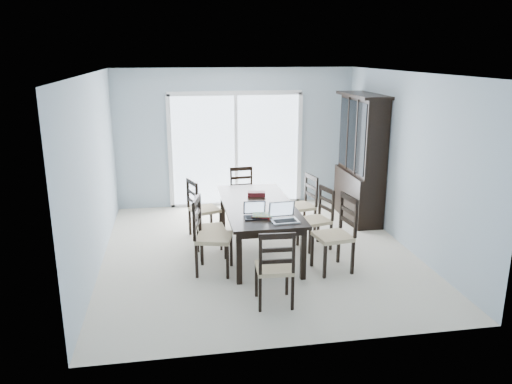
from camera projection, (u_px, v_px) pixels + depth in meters
floor at (258, 252)px, 7.43m from camera, size 5.00×5.00×0.00m
ceiling at (258, 73)px, 6.73m from camera, size 5.00×5.00×0.00m
back_wall at (236, 138)px, 9.45m from camera, size 4.50×0.02×2.60m
wall_left at (94, 173)px, 6.72m from camera, size 0.02×5.00×2.60m
wall_right at (407, 161)px, 7.44m from camera, size 0.02×5.00×2.60m
balcony at (230, 192)px, 10.77m from camera, size 4.50×2.00×0.10m
railing at (225, 156)px, 11.56m from camera, size 4.50×0.06×1.10m
dining_table at (258, 209)px, 7.25m from camera, size 1.00×2.20×0.75m
china_hutch at (361, 160)px, 8.66m from camera, size 0.50×1.38×2.20m
sliding_door at (236, 149)px, 9.49m from camera, size 2.52×0.05×2.18m
chair_left_near at (206, 227)px, 6.60m from camera, size 0.56×0.55×1.20m
chair_left_mid at (205, 221)px, 7.14m from camera, size 0.42×0.41×1.02m
chair_left_far at (199, 202)px, 7.87m from camera, size 0.54×0.53×1.10m
chair_right_near at (340, 225)px, 6.68m from camera, size 0.52×0.51×1.20m
chair_right_mid at (320, 211)px, 7.48m from camera, size 0.50×0.49×1.07m
chair_right_far at (305, 198)px, 8.10m from camera, size 0.51×0.50×1.11m
chair_end_near at (275, 261)px, 5.68m from camera, size 0.44×0.45×1.10m
chair_end_far at (242, 188)px, 8.72m from camera, size 0.44×0.45×1.08m
laptop_dark at (256, 215)px, 6.59m from camera, size 0.31×0.22×0.21m
laptop_silver at (285, 217)px, 6.45m from camera, size 0.37×0.27×0.24m
book_stack at (262, 216)px, 6.63m from camera, size 0.30×0.25×0.04m
cell_phone at (276, 223)px, 6.39m from camera, size 0.12×0.10×0.01m
game_box at (256, 194)px, 7.61m from camera, size 0.28×0.17×0.07m
hot_tub at (186, 168)px, 10.53m from camera, size 2.15×1.96×1.02m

